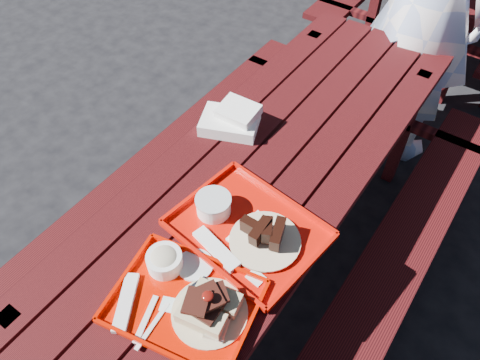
# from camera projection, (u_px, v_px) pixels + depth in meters

# --- Properties ---
(ground) EXTENTS (60.00, 60.00, 0.00)m
(ground) POSITION_uv_depth(u_px,v_px,m) (257.00, 267.00, 2.39)
(ground) COLOR black
(ground) RESTS_ON ground
(picnic_table_near) EXTENTS (1.41, 2.40, 0.75)m
(picnic_table_near) POSITION_uv_depth(u_px,v_px,m) (260.00, 199.00, 1.97)
(picnic_table_near) COLOR #430D0E
(picnic_table_near) RESTS_ON ground
(near_tray) EXTENTS (0.50, 0.42, 0.14)m
(near_tray) POSITION_uv_depth(u_px,v_px,m) (187.00, 293.00, 1.44)
(near_tray) COLOR red
(near_tray) RESTS_ON picnic_table_near
(far_tray) EXTENTS (0.55, 0.45, 0.08)m
(far_tray) POSITION_uv_depth(u_px,v_px,m) (245.00, 228.00, 1.61)
(far_tray) COLOR red
(far_tray) RESTS_ON picnic_table_near
(white_cloth) EXTENTS (0.28, 0.25, 0.10)m
(white_cloth) POSITION_uv_depth(u_px,v_px,m) (232.00, 119.00, 1.95)
(white_cloth) COLOR white
(white_cloth) RESTS_ON picnic_table_near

